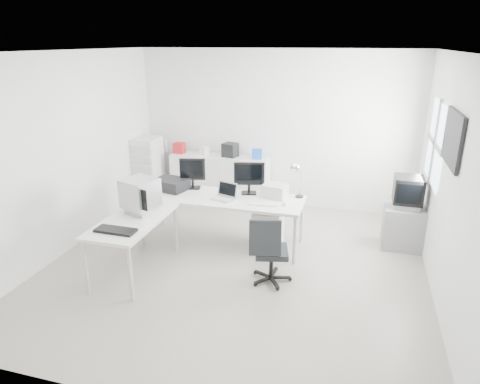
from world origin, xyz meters
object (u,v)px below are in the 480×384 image
(filing_cabinet, at_px, (149,170))
(office_chair, at_px, (272,248))
(main_desk, at_px, (222,220))
(sideboard, at_px, (220,180))
(crt_monitor, at_px, (140,197))
(crt_tv, at_px, (408,193))
(lcd_monitor_large, at_px, (249,179))
(laptop, at_px, (223,192))
(inkjet_printer, at_px, (171,184))
(drawer_pedestal, at_px, (268,229))
(side_desk, at_px, (135,245))
(tv_cabinet, at_px, (403,227))
(laser_printer, at_px, (275,191))
(lcd_monitor_small, at_px, (192,173))

(filing_cabinet, bearing_deg, office_chair, -37.99)
(main_desk, bearing_deg, sideboard, 109.13)
(crt_monitor, bearing_deg, main_desk, 64.09)
(main_desk, relative_size, crt_tv, 4.80)
(sideboard, bearing_deg, lcd_monitor_large, -56.54)
(main_desk, height_order, crt_tv, crt_tv)
(laptop, height_order, sideboard, laptop)
(inkjet_printer, bearing_deg, office_chair, -14.34)
(office_chair, height_order, sideboard, sideboard)
(main_desk, bearing_deg, drawer_pedestal, 4.09)
(main_desk, distance_m, crt_tv, 2.73)
(side_desk, height_order, filing_cabinet, filing_cabinet)
(main_desk, bearing_deg, tv_cabinet, 13.19)
(crt_monitor, xyz_separation_m, crt_tv, (3.46, 1.46, -0.11))
(inkjet_printer, bearing_deg, laser_printer, 18.22)
(main_desk, xyz_separation_m, office_chair, (0.94, -0.86, 0.08))
(main_desk, bearing_deg, office_chair, -42.59)
(laptop, xyz_separation_m, crt_tv, (2.56, 0.71, -0.01))
(lcd_monitor_small, distance_m, tv_cabinet, 3.26)
(office_chair, bearing_deg, drawer_pedestal, 90.76)
(side_desk, bearing_deg, crt_tv, 26.31)
(drawer_pedestal, xyz_separation_m, tv_cabinet, (1.91, 0.56, 0.02))
(lcd_monitor_small, bearing_deg, main_desk, -37.76)
(crt_monitor, distance_m, crt_tv, 3.76)
(inkjet_printer, bearing_deg, filing_cabinet, 143.74)
(laser_printer, bearing_deg, lcd_monitor_small, -172.23)
(side_desk, xyz_separation_m, sideboard, (0.28, 2.74, 0.08))
(main_desk, height_order, office_chair, office_chair)
(inkjet_printer, height_order, tv_cabinet, inkjet_printer)
(office_chair, xyz_separation_m, sideboard, (-1.51, 2.50, 0.00))
(laser_printer, bearing_deg, main_desk, -154.56)
(side_desk, bearing_deg, office_chair, 7.62)
(lcd_monitor_small, xyz_separation_m, sideboard, (-0.02, 1.39, -0.54))
(tv_cabinet, xyz_separation_m, filing_cabinet, (-4.50, 0.73, 0.30))
(lcd_monitor_large, distance_m, laser_printer, 0.42)
(main_desk, height_order, inkjet_printer, inkjet_printer)
(side_desk, distance_m, office_chair, 1.80)
(lcd_monitor_large, height_order, crt_tv, lcd_monitor_large)
(drawer_pedestal, height_order, laptop, laptop)
(lcd_monitor_large, distance_m, tv_cabinet, 2.39)
(sideboard, bearing_deg, tv_cabinet, -17.92)
(lcd_monitor_large, distance_m, sideboard, 1.75)
(inkjet_printer, height_order, laser_printer, laser_printer)
(laptop, distance_m, laser_printer, 0.77)
(laptop, xyz_separation_m, crt_monitor, (-0.90, -0.75, 0.10))
(crt_monitor, xyz_separation_m, office_chair, (1.79, -0.01, -0.51))
(inkjet_printer, xyz_separation_m, laptop, (0.90, -0.20, 0.04))
(filing_cabinet, bearing_deg, main_desk, -35.46)
(crt_tv, height_order, sideboard, crt_tv)
(laser_printer, relative_size, sideboard, 0.18)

